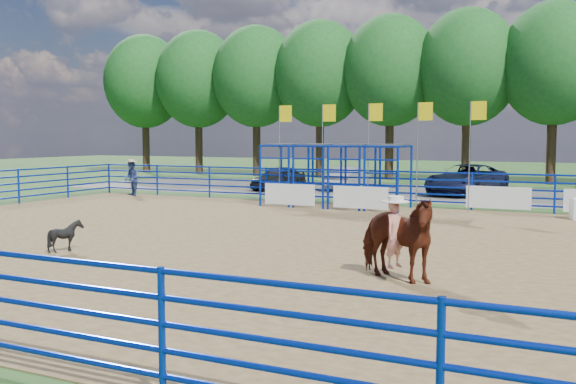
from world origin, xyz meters
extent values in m
plane|color=#335A24|center=(0.00, 0.00, 0.00)|extent=(120.00, 120.00, 0.00)
cube|color=olive|center=(0.00, 0.00, 0.01)|extent=(30.00, 20.00, 0.02)
cube|color=slate|center=(0.00, 17.00, 0.01)|extent=(40.00, 10.00, 0.01)
imported|color=#5E2412|center=(3.67, -3.20, 0.88)|extent=(2.24, 1.67, 1.72)
imported|color=#B72C1A|center=(3.67, -3.20, 1.62)|extent=(0.49, 0.58, 1.35)
cylinder|color=white|center=(3.67, -3.20, 2.33)|extent=(0.54, 0.54, 0.12)
imported|color=black|center=(-4.65, -3.60, 0.42)|extent=(0.91, 0.86, 0.80)
imported|color=navy|center=(-12.91, 9.19, 0.86)|extent=(1.03, 0.98, 1.68)
cylinder|color=tan|center=(-12.91, 9.19, 1.70)|extent=(0.56, 0.56, 0.11)
imported|color=black|center=(-8.02, 15.40, 0.66)|extent=(1.94, 3.94, 1.29)
imported|color=gray|center=(-4.56, 16.87, 0.64)|extent=(1.34, 3.83, 1.26)
imported|color=#161938|center=(1.65, 16.79, 0.76)|extent=(3.79, 5.84, 1.50)
cube|color=white|center=(-3.80, 7.77, 0.55)|extent=(2.20, 0.04, 0.85)
cube|color=white|center=(-0.80, 7.77, 0.55)|extent=(2.20, 0.04, 0.85)
cube|color=white|center=(4.00, 9.96, 0.55)|extent=(2.40, 0.04, 0.85)
cylinder|color=#3F2B19|center=(-25.00, 26.00, 2.40)|extent=(0.56, 0.56, 4.80)
ellipsoid|color=#184C1A|center=(-25.00, 26.00, 7.56)|extent=(6.40, 6.40, 7.36)
cylinder|color=#3F2B19|center=(-20.00, 26.00, 2.40)|extent=(0.56, 0.56, 4.80)
ellipsoid|color=#184C1A|center=(-20.00, 26.00, 7.56)|extent=(6.40, 6.40, 7.36)
cylinder|color=#3F2B19|center=(-15.00, 26.00, 2.40)|extent=(0.56, 0.56, 4.80)
ellipsoid|color=#184C1A|center=(-15.00, 26.00, 7.56)|extent=(6.40, 6.40, 7.36)
cylinder|color=#3F2B19|center=(-10.00, 26.00, 2.40)|extent=(0.56, 0.56, 4.80)
ellipsoid|color=#184C1A|center=(-10.00, 26.00, 7.56)|extent=(6.40, 6.40, 7.36)
cylinder|color=#3F2B19|center=(-5.00, 26.00, 2.40)|extent=(0.56, 0.56, 4.80)
ellipsoid|color=#184C1A|center=(-5.00, 26.00, 7.56)|extent=(6.40, 6.40, 7.36)
cylinder|color=#3F2B19|center=(0.00, 26.00, 2.40)|extent=(0.56, 0.56, 4.80)
ellipsoid|color=#184C1A|center=(0.00, 26.00, 7.56)|extent=(6.40, 6.40, 7.36)
cylinder|color=#3F2B19|center=(5.00, 26.00, 2.40)|extent=(0.56, 0.56, 4.80)
ellipsoid|color=#184C1A|center=(5.00, 26.00, 7.56)|extent=(6.40, 6.40, 7.36)
camera|label=1|loc=(7.13, -15.55, 2.90)|focal=40.00mm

